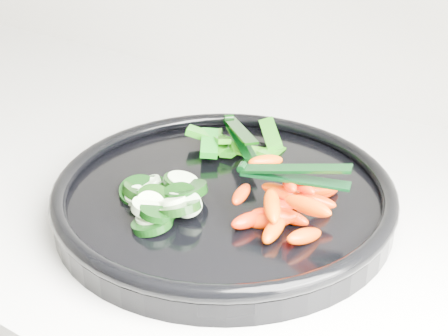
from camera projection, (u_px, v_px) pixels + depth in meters
The scene contains 6 objects.
veggie_tray at pixel (224, 196), 0.69m from camera, with size 0.39×0.39×0.04m.
cucumber_pile at pixel (161, 196), 0.66m from camera, with size 0.12×0.13×0.04m.
carrot_pile at pixel (286, 203), 0.63m from camera, with size 0.13×0.14×0.05m.
pepper_pile at pixel (232, 142), 0.77m from camera, with size 0.12×0.13×0.03m.
tong_carrot at pixel (292, 173), 0.62m from camera, with size 0.11×0.05×0.02m.
tong_pepper at pixel (239, 134), 0.76m from camera, with size 0.09×0.09×0.02m.
Camera 1 is at (0.64, 1.16, 1.31)m, focal length 50.00 mm.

